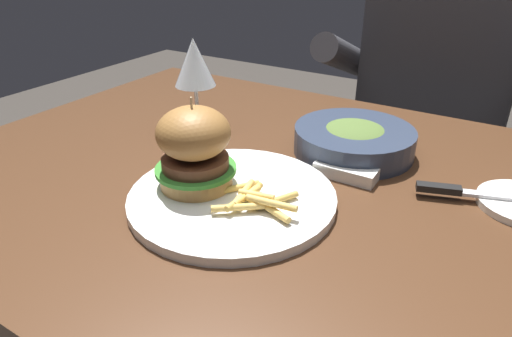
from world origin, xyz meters
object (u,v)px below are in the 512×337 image
Objects in this scene: wine_glass at (194,66)px; soup_bowl at (354,139)px; burger_sandwich at (194,148)px; diner_person at (426,141)px; main_plate at (232,197)px; butter_dish at (350,166)px; table_knife at (485,194)px.

soup_bowl is (0.28, 0.07, -0.10)m from wine_glass.
burger_sandwich is 0.11× the size of diner_person.
butter_dish is at bearing 57.13° from main_plate.
burger_sandwich is 0.84m from diner_person.
main_plate is 0.81m from diner_person.
burger_sandwich reaches higher than table_knife.
table_knife is at bearing 27.65° from burger_sandwich.
wine_glass is 0.30m from soup_bowl.
wine_glass is at bearing -116.39° from diner_person.
burger_sandwich is 0.65× the size of soup_bowl.
wine_glass reaches higher than main_plate.
wine_glass is 0.87× the size of soup_bowl.
diner_person is (0.00, 0.61, -0.19)m from butter_dish.
diner_person is (0.03, 0.54, -0.20)m from soup_bowl.
main_plate is at bearing -109.65° from soup_bowl.
wine_glass reaches higher than soup_bowl.
soup_bowl is at bearing 70.35° from main_plate.
table_knife is 1.09× the size of soup_bowl.
diner_person is at bearing 81.92° from main_plate.
soup_bowl is at bearing 107.37° from butter_dish.
table_knife is (0.49, 0.01, -0.11)m from wine_glass.
main_plate is 0.25m from soup_bowl.
burger_sandwich is (-0.06, -0.01, 0.06)m from main_plate.
butter_dish is 0.08m from soup_bowl.
table_knife is 2.31× the size of butter_dish.
wine_glass is (-0.13, 0.18, 0.06)m from burger_sandwich.
soup_bowl is at bearing 14.04° from wine_glass.
diner_person reaches higher than table_knife.
burger_sandwich reaches higher than soup_bowl.
burger_sandwich is 0.74× the size of wine_glass.
burger_sandwich is at bearing -120.04° from soup_bowl.
soup_bowl is at bearing 59.96° from burger_sandwich.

